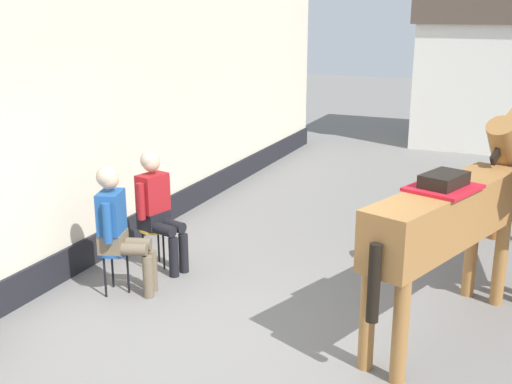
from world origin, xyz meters
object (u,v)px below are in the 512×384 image
spare_stool_white (396,210)px  seated_visitor_near (118,224)px  seated_visitor_far (157,204)px  saddled_horse_near (453,212)px

spare_stool_white → seated_visitor_near: bearing=-129.9°
seated_visitor_far → spare_stool_white: 3.11m
seated_visitor_near → seated_visitor_far: size_ratio=1.00×
seated_visitor_near → saddled_horse_near: (3.25, 0.58, 0.38)m
spare_stool_white → saddled_horse_near: bearing=-67.2°
saddled_horse_near → spare_stool_white: saddled_horse_near is taller
seated_visitor_near → saddled_horse_near: bearing=10.0°
seated_visitor_near → saddled_horse_near: saddled_horse_near is taller
seated_visitor_near → seated_visitor_far: (0.01, 0.75, 0.00)m
seated_visitor_near → spare_stool_white: (2.33, 2.78, -0.38)m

